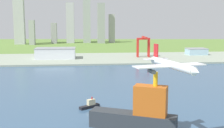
% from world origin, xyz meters
% --- Properties ---
extents(ground_plane, '(2400.00, 2400.00, 0.00)m').
position_xyz_m(ground_plane, '(0.00, 300.00, 0.00)').
color(ground_plane, olive).
extents(water_bay, '(840.00, 360.00, 0.15)m').
position_xyz_m(water_bay, '(0.00, 240.00, 0.07)').
color(water_bay, '#385675').
rests_on(water_bay, ground).
extents(industrial_pier, '(840.00, 140.00, 2.50)m').
position_xyz_m(industrial_pier, '(0.00, 490.00, 1.25)').
color(industrial_pier, '#949F8B').
rests_on(industrial_pier, ground).
extents(airplane_landing, '(38.25, 42.38, 12.88)m').
position_xyz_m(airplane_landing, '(26.43, 143.07, 43.45)').
color(airplane_landing, white).
extents(tugboat_small, '(15.75, 12.08, 8.17)m').
position_xyz_m(tugboat_small, '(-12.30, 216.47, 2.46)').
color(tugboat_small, black).
rests_on(tugboat_small, water_bay).
extents(container_barge, '(51.94, 31.70, 35.92)m').
position_xyz_m(container_barge, '(15.35, 169.41, 10.12)').
color(container_barge, '#2D3338').
rests_on(container_barge, water_bay).
extents(port_crane_red, '(21.59, 35.78, 35.64)m').
position_xyz_m(port_crane_red, '(85.57, 490.03, 27.79)').
color(port_crane_red, red).
rests_on(port_crane_red, industrial_pier).
extents(warehouse_main, '(65.18, 34.93, 17.60)m').
position_xyz_m(warehouse_main, '(-62.55, 487.52, 11.32)').
color(warehouse_main, silver).
rests_on(warehouse_main, industrial_pier).
extents(warehouse_annex, '(35.62, 26.46, 11.88)m').
position_xyz_m(warehouse_annex, '(190.44, 515.99, 8.46)').
color(warehouse_annex, '#99BCD1').
rests_on(warehouse_annex, industrial_pier).
extents(distant_skyline, '(277.36, 74.29, 154.24)m').
position_xyz_m(distant_skyline, '(-66.55, 832.57, 59.71)').
color(distant_skyline, '#B2B5B6').
rests_on(distant_skyline, ground).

